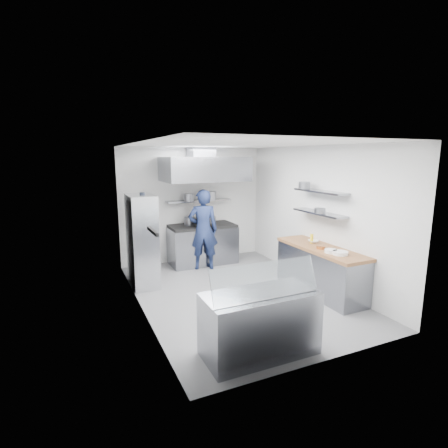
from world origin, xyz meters
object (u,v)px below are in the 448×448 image
gas_range (203,245)px  chef (203,230)px  wire_rack (142,241)px  display_case (260,324)px

gas_range → chef: 0.65m
chef → wire_rack: chef is taller
chef → display_case: bearing=97.0°
chef → wire_rack: (-1.49, -0.48, -0.01)m
gas_range → wire_rack: 1.92m
chef → display_case: 3.77m
chef → display_case: (-0.62, -3.68, -0.51)m
chef → gas_range: bearing=-92.1°
display_case → gas_range: bearing=79.5°
chef → wire_rack: bearing=34.3°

